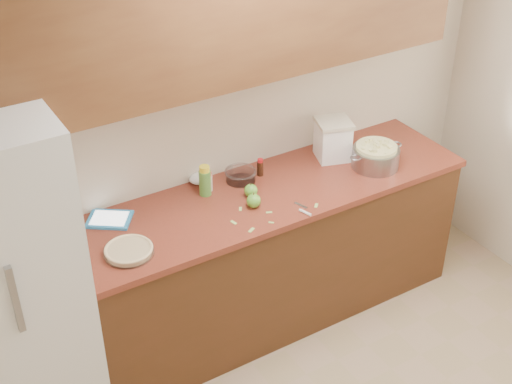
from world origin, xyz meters
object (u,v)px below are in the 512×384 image
colander (376,156)px  flour_canister (333,139)px  tablet (109,219)px  pie (129,251)px

colander → flour_canister: 0.28m
tablet → colander: bearing=25.3°
colander → flour_canister: bearing=125.3°
colander → tablet: (-1.59, 0.29, -0.06)m
pie → tablet: 0.33m
colander → flour_canister: (-0.16, 0.22, 0.06)m
flour_canister → tablet: flour_canister is taller
pie → colander: bearing=1.3°
pie → tablet: bearing=85.7°
pie → colander: 1.62m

